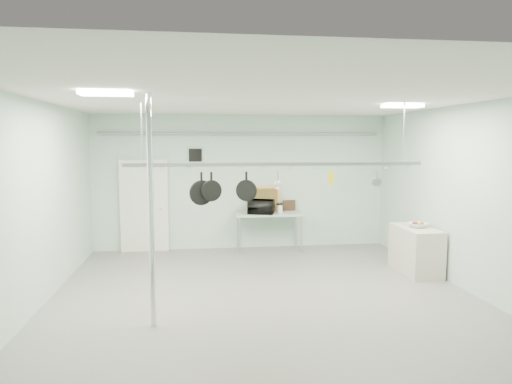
{
  "coord_description": "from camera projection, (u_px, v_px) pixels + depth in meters",
  "views": [
    {
      "loc": [
        -1.08,
        -6.85,
        2.54
      ],
      "look_at": [
        -0.05,
        1.0,
        1.68
      ],
      "focal_mm": 32.0,
      "sensor_mm": 36.0,
      "label": 1
    }
  ],
  "objects": [
    {
      "name": "floor",
      "position": [
        268.0,
        305.0,
        7.16
      ],
      "size": [
        8.0,
        8.0,
        0.0
      ],
      "primitive_type": "plane",
      "color": "gray",
      "rests_on": "ground"
    },
    {
      "name": "ceiling",
      "position": [
        268.0,
        99.0,
        6.82
      ],
      "size": [
        7.0,
        8.0,
        0.02
      ],
      "primitive_type": "cube",
      "color": "silver",
      "rests_on": "back_wall"
    },
    {
      "name": "back_wall",
      "position": [
        242.0,
        182.0,
        10.93
      ],
      "size": [
        7.0,
        0.02,
        3.2
      ],
      "primitive_type": "cube",
      "color": "silver",
      "rests_on": "floor"
    },
    {
      "name": "right_wall",
      "position": [
        479.0,
        201.0,
        7.44
      ],
      "size": [
        0.02,
        8.0,
        3.2
      ],
      "primitive_type": "cube",
      "color": "silver",
      "rests_on": "floor"
    },
    {
      "name": "door",
      "position": [
        144.0,
        207.0,
        10.64
      ],
      "size": [
        1.1,
        0.1,
        2.2
      ],
      "primitive_type": "cube",
      "color": "silver",
      "rests_on": "floor"
    },
    {
      "name": "wall_vent",
      "position": [
        195.0,
        155.0,
        10.69
      ],
      "size": [
        0.3,
        0.04,
        0.3
      ],
      "primitive_type": "cube",
      "color": "black",
      "rests_on": "back_wall"
    },
    {
      "name": "conduit_pipe",
      "position": [
        242.0,
        134.0,
        10.71
      ],
      "size": [
        6.6,
        0.07,
        0.07
      ],
      "primitive_type": "cylinder",
      "rotation": [
        0.0,
        1.57,
        0.0
      ],
      "color": "gray",
      "rests_on": "back_wall"
    },
    {
      "name": "chrome_pole",
      "position": [
        151.0,
        212.0,
        6.18
      ],
      "size": [
        0.08,
        0.08,
        3.2
      ],
      "primitive_type": "cylinder",
      "color": "silver",
      "rests_on": "floor"
    },
    {
      "name": "prep_table",
      "position": [
        269.0,
        216.0,
        10.7
      ],
      "size": [
        1.6,
        0.7,
        0.91
      ],
      "color": "#A9C7B1",
      "rests_on": "floor"
    },
    {
      "name": "side_cabinet",
      "position": [
        416.0,
        250.0,
        8.9
      ],
      "size": [
        0.6,
        1.2,
        0.9
      ],
      "primitive_type": "cube",
      "color": "beige",
      "rests_on": "floor"
    },
    {
      "name": "pot_rack",
      "position": [
        277.0,
        162.0,
        7.25
      ],
      "size": [
        4.8,
        0.06,
        1.0
      ],
      "color": "#B7B7BC",
      "rests_on": "ceiling"
    },
    {
      "name": "light_panel_left",
      "position": [
        106.0,
        93.0,
        5.75
      ],
      "size": [
        0.65,
        0.3,
        0.05
      ],
      "primitive_type": "cube",
      "color": "white",
      "rests_on": "ceiling"
    },
    {
      "name": "light_panel_right",
      "position": [
        402.0,
        106.0,
        7.73
      ],
      "size": [
        0.65,
        0.3,
        0.05
      ],
      "primitive_type": "cube",
      "color": "white",
      "rests_on": "ceiling"
    },
    {
      "name": "microwave",
      "position": [
        261.0,
        207.0,
        10.53
      ],
      "size": [
        0.68,
        0.55,
        0.32
      ],
      "primitive_type": "imported",
      "rotation": [
        0.0,
        0.0,
        2.83
      ],
      "color": "black",
      "rests_on": "prep_table"
    },
    {
      "name": "coffee_canister",
      "position": [
        280.0,
        209.0,
        10.68
      ],
      "size": [
        0.18,
        0.18,
        0.19
      ],
      "primitive_type": "cylinder",
      "rotation": [
        0.0,
        0.0,
        -0.42
      ],
      "color": "white",
      "rests_on": "prep_table"
    },
    {
      "name": "painting_large",
      "position": [
        264.0,
        199.0,
        10.95
      ],
      "size": [
        0.78,
        0.14,
        0.58
      ],
      "primitive_type": "cube",
      "rotation": [
        -0.14,
        0.0,
        -0.01
      ],
      "color": "#C87535",
      "rests_on": "prep_table"
    },
    {
      "name": "painting_small",
      "position": [
        289.0,
        205.0,
        11.05
      ],
      "size": [
        0.3,
        0.09,
        0.25
      ],
      "primitive_type": "cube",
      "rotation": [
        -0.17,
        0.0,
        0.02
      ],
      "color": "#352212",
      "rests_on": "prep_table"
    },
    {
      "name": "fruit_bowl",
      "position": [
        418.0,
        225.0,
        8.86
      ],
      "size": [
        0.41,
        0.41,
        0.09
      ],
      "primitive_type": "imported",
      "rotation": [
        0.0,
        0.0,
        0.13
      ],
      "color": "silver",
      "rests_on": "side_cabinet"
    },
    {
      "name": "skillet_left",
      "position": [
        202.0,
        189.0,
        7.13
      ],
      "size": [
        0.39,
        0.17,
        0.53
      ],
      "primitive_type": null,
      "rotation": [
        0.0,
        0.0,
        0.3
      ],
      "color": "black",
      "rests_on": "pot_rack"
    },
    {
      "name": "skillet_mid",
      "position": [
        211.0,
        186.0,
        7.15
      ],
      "size": [
        0.34,
        0.14,
        0.45
      ],
      "primitive_type": null,
      "rotation": [
        0.0,
        0.0,
        0.26
      ],
      "color": "black",
      "rests_on": "pot_rack"
    },
    {
      "name": "skillet_right",
      "position": [
        246.0,
        187.0,
        7.22
      ],
      "size": [
        0.34,
        0.18,
        0.48
      ],
      "primitive_type": null,
      "rotation": [
        0.0,
        0.0,
        -0.37
      ],
      "color": "black",
      "rests_on": "pot_rack"
    },
    {
      "name": "whisk",
      "position": [
        278.0,
        180.0,
        7.28
      ],
      "size": [
        0.16,
        0.16,
        0.29
      ],
      "primitive_type": null,
      "rotation": [
        0.0,
        0.0,
        0.14
      ],
      "color": "silver",
      "rests_on": "pot_rack"
    },
    {
      "name": "grater",
      "position": [
        331.0,
        178.0,
        7.39
      ],
      "size": [
        0.1,
        0.02,
        0.23
      ],
      "primitive_type": null,
      "rotation": [
        0.0,
        0.0,
        0.06
      ],
      "color": "gold",
      "rests_on": "pot_rack"
    },
    {
      "name": "saucepan",
      "position": [
        377.0,
        178.0,
        7.49
      ],
      "size": [
        0.16,
        0.14,
        0.26
      ],
      "primitive_type": null,
      "rotation": [
        0.0,
        0.0,
        -0.4
      ],
      "color": "silver",
      "rests_on": "pot_rack"
    },
    {
      "name": "fruit_cluster",
      "position": [
        418.0,
        223.0,
        8.86
      ],
      "size": [
        0.24,
        0.24,
        0.09
      ],
      "primitive_type": null,
      "color": "#A32B0F",
      "rests_on": "fruit_bowl"
    }
  ]
}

